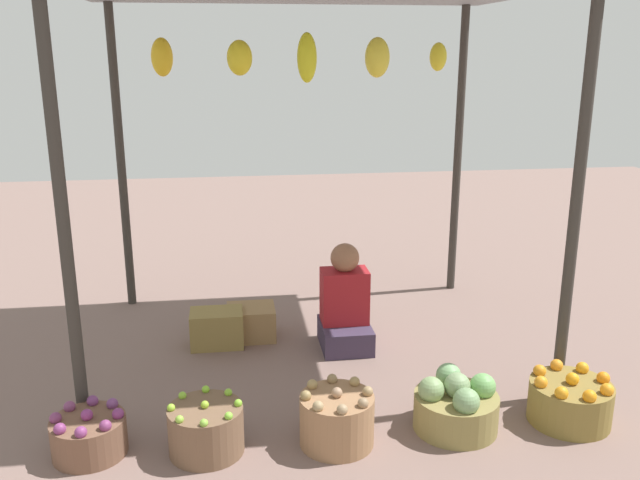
{
  "coord_description": "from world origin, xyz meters",
  "views": [
    {
      "loc": [
        -0.56,
        -4.59,
        2.12
      ],
      "look_at": [
        0.0,
        -0.52,
        0.95
      ],
      "focal_mm": 37.67,
      "sensor_mm": 36.0,
      "label": 1
    }
  ],
  "objects_px": {
    "basket_purple_onions": "(89,435)",
    "wooden_crate_stacked_rear": "(217,328)",
    "basket_oranges": "(570,401)",
    "vendor_person": "(345,308)",
    "basket_limes": "(206,429)",
    "basket_cabbages": "(456,405)",
    "wooden_crate_near_vendor": "(251,322)",
    "basket_potatoes": "(337,419)"
  },
  "relations": [
    {
      "from": "basket_oranges",
      "to": "wooden_crate_stacked_rear",
      "type": "bearing_deg",
      "value": 146.73
    },
    {
      "from": "basket_purple_onions",
      "to": "basket_potatoes",
      "type": "distance_m",
      "value": 1.35
    },
    {
      "from": "basket_limes",
      "to": "wooden_crate_stacked_rear",
      "type": "height_order",
      "value": "basket_limes"
    },
    {
      "from": "basket_purple_onions",
      "to": "wooden_crate_stacked_rear",
      "type": "bearing_deg",
      "value": 62.84
    },
    {
      "from": "vendor_person",
      "to": "basket_limes",
      "type": "height_order",
      "value": "vendor_person"
    },
    {
      "from": "wooden_crate_near_vendor",
      "to": "basket_cabbages",
      "type": "bearing_deg",
      "value": -52.21
    },
    {
      "from": "basket_limes",
      "to": "vendor_person",
      "type": "bearing_deg",
      "value": 51.81
    },
    {
      "from": "basket_potatoes",
      "to": "wooden_crate_near_vendor",
      "type": "distance_m",
      "value": 1.56
    },
    {
      "from": "basket_potatoes",
      "to": "basket_oranges",
      "type": "relative_size",
      "value": 0.87
    },
    {
      "from": "wooden_crate_near_vendor",
      "to": "basket_limes",
      "type": "bearing_deg",
      "value": -101.48
    },
    {
      "from": "basket_purple_onions",
      "to": "wooden_crate_near_vendor",
      "type": "distance_m",
      "value": 1.7
    },
    {
      "from": "basket_purple_onions",
      "to": "basket_cabbages",
      "type": "distance_m",
      "value": 2.05
    },
    {
      "from": "vendor_person",
      "to": "basket_limes",
      "type": "bearing_deg",
      "value": -128.19
    },
    {
      "from": "basket_potatoes",
      "to": "basket_cabbages",
      "type": "xyz_separation_m",
      "value": [
        0.71,
        0.06,
        -0.01
      ]
    },
    {
      "from": "basket_oranges",
      "to": "wooden_crate_near_vendor",
      "type": "relative_size",
      "value": 1.32
    },
    {
      "from": "basket_oranges",
      "to": "wooden_crate_stacked_rear",
      "type": "relative_size",
      "value": 1.24
    },
    {
      "from": "basket_purple_onions",
      "to": "wooden_crate_stacked_rear",
      "type": "xyz_separation_m",
      "value": [
        0.67,
        1.31,
        0.02
      ]
    },
    {
      "from": "vendor_person",
      "to": "basket_purple_onions",
      "type": "bearing_deg",
      "value": -143.71
    },
    {
      "from": "basket_cabbages",
      "to": "wooden_crate_near_vendor",
      "type": "height_order",
      "value": "basket_cabbages"
    },
    {
      "from": "basket_limes",
      "to": "basket_oranges",
      "type": "xyz_separation_m",
      "value": [
        2.11,
        0.02,
        -0.0
      ]
    },
    {
      "from": "basket_purple_onions",
      "to": "wooden_crate_stacked_rear",
      "type": "height_order",
      "value": "wooden_crate_stacked_rear"
    },
    {
      "from": "wooden_crate_stacked_rear",
      "to": "basket_cabbages",
      "type": "bearing_deg",
      "value": -44.21
    },
    {
      "from": "wooden_crate_stacked_rear",
      "to": "wooden_crate_near_vendor",
      "type": "bearing_deg",
      "value": 22.39
    },
    {
      "from": "basket_potatoes",
      "to": "basket_cabbages",
      "type": "relative_size",
      "value": 0.85
    },
    {
      "from": "basket_potatoes",
      "to": "wooden_crate_near_vendor",
      "type": "relative_size",
      "value": 1.15
    },
    {
      "from": "basket_limes",
      "to": "basket_cabbages",
      "type": "height_order",
      "value": "basket_cabbages"
    },
    {
      "from": "basket_limes",
      "to": "basket_cabbages",
      "type": "relative_size",
      "value": 0.84
    },
    {
      "from": "basket_oranges",
      "to": "wooden_crate_stacked_rear",
      "type": "distance_m",
      "value": 2.47
    },
    {
      "from": "basket_limes",
      "to": "basket_potatoes",
      "type": "relative_size",
      "value": 0.99
    },
    {
      "from": "vendor_person",
      "to": "basket_purple_onions",
      "type": "height_order",
      "value": "vendor_person"
    },
    {
      "from": "vendor_person",
      "to": "basket_oranges",
      "type": "height_order",
      "value": "vendor_person"
    },
    {
      "from": "basket_cabbages",
      "to": "wooden_crate_stacked_rear",
      "type": "height_order",
      "value": "basket_cabbages"
    },
    {
      "from": "wooden_crate_stacked_rear",
      "to": "basket_oranges",
      "type": "bearing_deg",
      "value": -33.27
    },
    {
      "from": "vendor_person",
      "to": "basket_purple_onions",
      "type": "xyz_separation_m",
      "value": [
        -1.61,
        -1.18,
        -0.19
      ]
    },
    {
      "from": "vendor_person",
      "to": "basket_cabbages",
      "type": "distance_m",
      "value": 1.3
    },
    {
      "from": "basket_limes",
      "to": "basket_potatoes",
      "type": "distance_m",
      "value": 0.72
    },
    {
      "from": "vendor_person",
      "to": "basket_cabbages",
      "type": "relative_size",
      "value": 1.6
    },
    {
      "from": "wooden_crate_near_vendor",
      "to": "vendor_person",
      "type": "bearing_deg",
      "value": -19.17
    },
    {
      "from": "vendor_person",
      "to": "wooden_crate_near_vendor",
      "type": "height_order",
      "value": "vendor_person"
    },
    {
      "from": "basket_purple_onions",
      "to": "basket_oranges",
      "type": "xyz_separation_m",
      "value": [
        2.74,
        -0.04,
        0.02
      ]
    },
    {
      "from": "basket_cabbages",
      "to": "basket_oranges",
      "type": "bearing_deg",
      "value": -1.4
    },
    {
      "from": "basket_purple_onions",
      "to": "wooden_crate_stacked_rear",
      "type": "distance_m",
      "value": 1.48
    }
  ]
}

